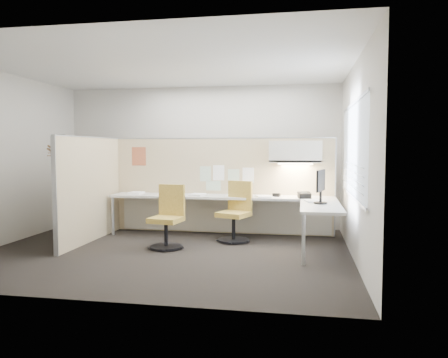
% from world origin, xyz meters
% --- Properties ---
extents(floor, '(5.50, 4.50, 0.01)m').
position_xyz_m(floor, '(0.00, 0.00, -0.01)').
color(floor, black).
rests_on(floor, ground).
extents(ceiling, '(5.50, 4.50, 0.01)m').
position_xyz_m(ceiling, '(0.00, 0.00, 2.80)').
color(ceiling, white).
rests_on(ceiling, wall_back).
extents(wall_back, '(5.50, 0.02, 2.80)m').
position_xyz_m(wall_back, '(0.00, 2.25, 1.40)').
color(wall_back, beige).
rests_on(wall_back, ground).
extents(wall_front, '(5.50, 0.02, 2.80)m').
position_xyz_m(wall_front, '(0.00, -2.25, 1.40)').
color(wall_front, beige).
rests_on(wall_front, ground).
extents(wall_left, '(0.02, 4.50, 2.80)m').
position_xyz_m(wall_left, '(-2.75, 0.00, 1.40)').
color(wall_left, beige).
rests_on(wall_left, ground).
extents(wall_right, '(0.02, 4.50, 2.80)m').
position_xyz_m(wall_right, '(2.75, 0.00, 1.40)').
color(wall_right, beige).
rests_on(wall_right, ground).
extents(window_pane, '(0.01, 2.80, 1.30)m').
position_xyz_m(window_pane, '(2.73, 0.00, 1.55)').
color(window_pane, '#909DA8').
rests_on(window_pane, wall_right).
extents(partition_back, '(4.10, 0.06, 1.75)m').
position_xyz_m(partition_back, '(0.55, 1.60, 0.88)').
color(partition_back, '#C4AF88').
rests_on(partition_back, floor).
extents(partition_left, '(0.06, 2.20, 1.75)m').
position_xyz_m(partition_left, '(-1.50, 0.50, 0.88)').
color(partition_left, '#C4AF88').
rests_on(partition_left, floor).
extents(desk, '(4.00, 2.07, 0.73)m').
position_xyz_m(desk, '(0.93, 1.13, 0.60)').
color(desk, beige).
rests_on(desk, floor).
extents(overhead_bin, '(0.90, 0.36, 0.38)m').
position_xyz_m(overhead_bin, '(1.90, 1.39, 1.51)').
color(overhead_bin, beige).
rests_on(overhead_bin, partition_back).
extents(task_light_strip, '(0.60, 0.06, 0.02)m').
position_xyz_m(task_light_strip, '(1.90, 1.39, 1.30)').
color(task_light_strip, '#FFEABF').
rests_on(task_light_strip, overhead_bin).
extents(pinned_papers, '(1.01, 0.00, 0.47)m').
position_xyz_m(pinned_papers, '(0.63, 1.57, 1.03)').
color(pinned_papers, '#8CBF8C').
rests_on(pinned_papers, partition_back).
extents(poster, '(0.28, 0.00, 0.35)m').
position_xyz_m(poster, '(-1.05, 1.57, 1.42)').
color(poster, '#FE5D20').
rests_on(poster, partition_back).
extents(chair_left, '(0.52, 0.54, 0.98)m').
position_xyz_m(chair_left, '(-0.06, 0.23, 0.46)').
color(chair_left, black).
rests_on(chair_left, floor).
extents(chair_right, '(0.60, 0.62, 1.00)m').
position_xyz_m(chair_right, '(0.92, 0.91, 0.47)').
color(chair_right, black).
rests_on(chair_right, floor).
extents(monitor, '(0.20, 0.48, 0.51)m').
position_xyz_m(monitor, '(2.30, 0.39, 1.03)').
color(monitor, black).
rests_on(monitor, desk).
extents(phone, '(0.25, 0.23, 0.12)m').
position_xyz_m(phone, '(2.06, 1.11, 0.78)').
color(phone, black).
rests_on(phone, desk).
extents(stapler, '(0.15, 0.07, 0.05)m').
position_xyz_m(stapler, '(1.58, 1.34, 0.76)').
color(stapler, black).
rests_on(stapler, desk).
extents(tape_dispenser, '(0.11, 0.07, 0.06)m').
position_xyz_m(tape_dispenser, '(1.58, 1.28, 0.76)').
color(tape_dispenser, black).
rests_on(tape_dispenser, desk).
extents(coat_hook, '(0.18, 0.47, 1.41)m').
position_xyz_m(coat_hook, '(-1.58, -0.39, 1.41)').
color(coat_hook, silver).
rests_on(coat_hook, partition_left).
extents(paper_stack_0, '(0.24, 0.31, 0.04)m').
position_xyz_m(paper_stack_0, '(-1.00, 1.29, 0.75)').
color(paper_stack_0, white).
rests_on(paper_stack_0, desk).
extents(paper_stack_1, '(0.28, 0.33, 0.02)m').
position_xyz_m(paper_stack_1, '(-0.41, 1.31, 0.74)').
color(paper_stack_1, white).
rests_on(paper_stack_1, desk).
extents(paper_stack_2, '(0.27, 0.33, 0.04)m').
position_xyz_m(paper_stack_2, '(0.19, 1.16, 0.75)').
color(paper_stack_2, white).
rests_on(paper_stack_2, desk).
extents(paper_stack_3, '(0.24, 0.31, 0.02)m').
position_xyz_m(paper_stack_3, '(0.82, 1.29, 0.74)').
color(paper_stack_3, white).
rests_on(paper_stack_3, desk).
extents(paper_stack_4, '(0.31, 0.36, 0.02)m').
position_xyz_m(paper_stack_4, '(1.37, 1.17, 0.74)').
color(paper_stack_4, white).
rests_on(paper_stack_4, desk).
extents(paper_stack_5, '(0.30, 0.35, 0.02)m').
position_xyz_m(paper_stack_5, '(2.19, 0.68, 0.74)').
color(paper_stack_5, white).
rests_on(paper_stack_5, desk).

